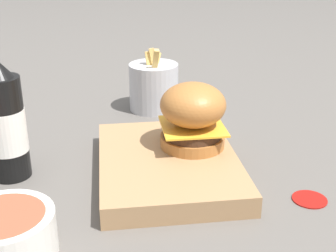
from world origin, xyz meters
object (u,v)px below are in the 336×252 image
Objects in this scene: serving_board at (168,164)px; ketchup_bottle at (5,125)px; fries_basket at (154,86)px; side_bowl at (6,234)px; burger at (193,115)px.

ketchup_bottle reaches higher than serving_board.
fries_basket reaches higher than side_bowl.
fries_basket reaches higher than serving_board.
serving_board is at bearing -1.87° from fries_basket.
serving_board is 0.28m from side_bowl.
ketchup_bottle is at bearing -43.60° from fries_basket.
ketchup_bottle is (-0.03, -0.25, 0.07)m from serving_board.
burger reaches higher than serving_board.
serving_board is 0.26m from ketchup_bottle.
burger is 0.29m from ketchup_bottle.
fries_basket is at bearing 178.13° from serving_board.
fries_basket is at bearing 154.25° from side_bowl.
serving_board is 2.68× the size of burger.
side_bowl is at bearing -25.75° from fries_basket.
burger is 0.34m from side_bowl.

